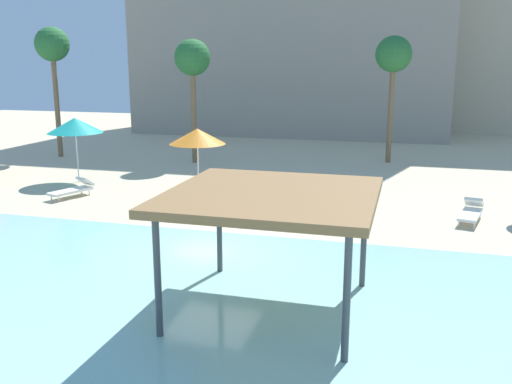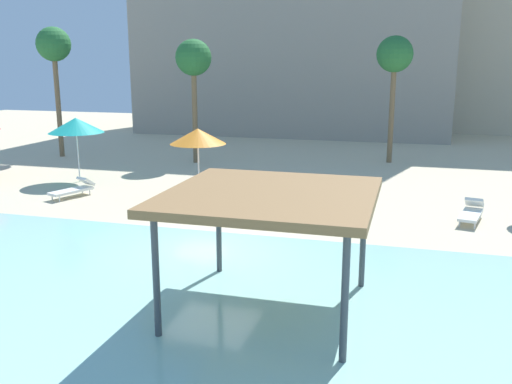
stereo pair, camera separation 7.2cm
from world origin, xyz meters
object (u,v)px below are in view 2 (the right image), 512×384
(shade_pavilion, at_px, (271,199))
(palm_tree_3, at_px, (54,48))
(lounge_chair_2, at_px, (75,189))
(palm_tree_2, at_px, (193,61))
(lounge_chair_0, at_px, (472,212))
(beach_umbrella_orange_0, at_px, (198,136))
(palm_tree_0, at_px, (395,58))
(beach_umbrella_teal_4, at_px, (76,125))

(shade_pavilion, xyz_separation_m, palm_tree_3, (-16.73, 16.74, 3.59))
(lounge_chair_2, distance_m, palm_tree_2, 10.30)
(lounge_chair_0, bearing_deg, beach_umbrella_orange_0, -79.26)
(lounge_chair_2, bearing_deg, palm_tree_0, 154.68)
(beach_umbrella_teal_4, xyz_separation_m, lounge_chair_0, (16.62, -2.13, -2.24))
(palm_tree_2, relative_size, palm_tree_3, 0.90)
(lounge_chair_2, bearing_deg, lounge_chair_0, 112.27)
(shade_pavilion, xyz_separation_m, beach_umbrella_orange_0, (-5.19, 9.03, 0.02))
(beach_umbrella_teal_4, bearing_deg, palm_tree_2, 62.27)
(beach_umbrella_orange_0, distance_m, lounge_chair_2, 5.58)
(shade_pavilion, bearing_deg, beach_umbrella_teal_4, 137.38)
(lounge_chair_0, xyz_separation_m, palm_tree_0, (-3.23, 11.13, 5.24))
(shade_pavilion, xyz_separation_m, beach_umbrella_teal_4, (-11.72, 10.78, 0.07))
(shade_pavilion, height_order, beach_umbrella_orange_0, beach_umbrella_orange_0)
(beach_umbrella_teal_4, distance_m, palm_tree_0, 16.40)
(shade_pavilion, xyz_separation_m, palm_tree_2, (-8.48, 16.94, 2.90))
(beach_umbrella_teal_4, relative_size, lounge_chair_2, 1.47)
(shade_pavilion, xyz_separation_m, lounge_chair_2, (-10.25, 8.15, -2.17))
(palm_tree_2, bearing_deg, palm_tree_3, -178.59)
(beach_umbrella_orange_0, bearing_deg, lounge_chair_0, -2.13)
(shade_pavilion, xyz_separation_m, palm_tree_0, (1.67, 19.78, 3.06))
(palm_tree_2, xyz_separation_m, palm_tree_3, (-8.25, -0.20, 0.69))
(lounge_chair_2, bearing_deg, palm_tree_3, -122.56)
(beach_umbrella_orange_0, bearing_deg, palm_tree_3, 146.26)
(beach_umbrella_orange_0, relative_size, palm_tree_3, 0.39)
(shade_pavilion, relative_size, beach_umbrella_teal_4, 1.49)
(lounge_chair_2, xyz_separation_m, palm_tree_2, (1.76, 8.79, 5.08))
(beach_umbrella_orange_0, height_order, palm_tree_2, palm_tree_2)
(beach_umbrella_teal_4, distance_m, lounge_chair_2, 3.76)
(beach_umbrella_orange_0, relative_size, beach_umbrella_teal_4, 0.97)
(beach_umbrella_teal_4, bearing_deg, shade_pavilion, -42.62)
(lounge_chair_2, bearing_deg, beach_umbrella_teal_4, -130.45)
(lounge_chair_0, relative_size, lounge_chair_2, 1.00)
(beach_umbrella_teal_4, relative_size, palm_tree_3, 0.40)
(beach_umbrella_orange_0, distance_m, palm_tree_2, 9.04)
(beach_umbrella_orange_0, xyz_separation_m, lounge_chair_2, (-5.05, -0.88, -2.19))
(lounge_chair_2, height_order, palm_tree_2, palm_tree_2)
(beach_umbrella_orange_0, bearing_deg, palm_tree_0, 57.46)
(lounge_chair_2, relative_size, palm_tree_2, 0.30)
(shade_pavilion, height_order, lounge_chair_2, shade_pavilion)
(beach_umbrella_orange_0, xyz_separation_m, palm_tree_2, (-3.29, 7.91, 2.88))
(shade_pavilion, distance_m, lounge_chair_0, 10.18)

